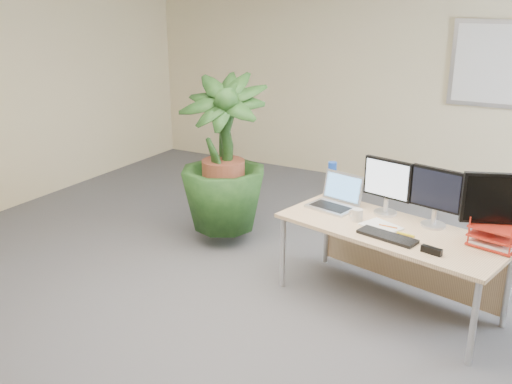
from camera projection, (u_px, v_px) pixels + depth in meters
The scene contains 17 objects.
floor at pixel (225, 339), 3.96m from camera, with size 8.00×8.00×0.00m, color #4B4B50.
back_wall at pixel (402, 76), 6.81m from camera, with size 7.00×0.04×2.70m, color beige.
whiteboard at pixel (512, 65), 6.16m from camera, with size 1.30×0.04×0.95m.
desk at pixel (396, 241), 4.30m from camera, with size 1.78×1.05×0.64m.
floor_plant at pixel (223, 167), 5.31m from camera, with size 0.84×0.84×1.50m, color #143412.
monitor_left at pixel (387, 183), 4.39m from camera, with size 0.40×0.18×0.44m.
monitor_right at pixel (436, 194), 4.15m from camera, with size 0.40×0.18×0.45m.
monitor_dark at pixel (496, 204), 3.84m from camera, with size 0.44×0.21×0.51m.
laptop at pixel (336, 199), 4.61m from camera, with size 0.42×0.39×0.26m.
keyboard at pixel (387, 236), 4.03m from camera, with size 0.43×0.14×0.02m, color black.
coffee_mug at pixel (357, 215), 4.32m from camera, with size 0.12×0.08×0.09m.
spiral_notebook at pixel (381, 226), 4.22m from camera, with size 0.27×0.20×0.01m, color white.
orange_pen at pixel (388, 226), 4.19m from camera, with size 0.01×0.01×0.14m, color #CE6016.
yellow_highlighter at pixel (406, 234), 4.07m from camera, with size 0.02×0.02×0.13m, color yellow.
water_bottle at pixel (332, 180), 4.81m from camera, with size 0.08×0.08×0.31m.
letter_tray at pixel (494, 238), 3.87m from camera, with size 0.35×0.29×0.14m.
stapler at pixel (431, 250), 3.78m from camera, with size 0.14×0.04×0.05m, color black.
Camera 1 is at (1.86, -2.86, 2.26)m, focal length 40.00 mm.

